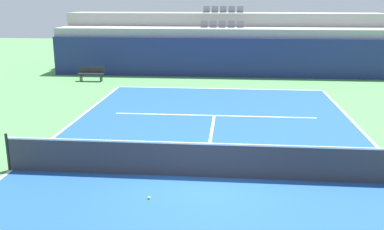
# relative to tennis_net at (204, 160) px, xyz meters

# --- Properties ---
(ground_plane) EXTENTS (80.00, 80.00, 0.00)m
(ground_plane) POSITION_rel_tennis_net_xyz_m (0.00, 0.00, -0.51)
(ground_plane) COLOR #4C8C4C
(court_surface) EXTENTS (11.00, 24.00, 0.01)m
(court_surface) POSITION_rel_tennis_net_xyz_m (0.00, 0.00, -0.50)
(court_surface) COLOR #1E4C99
(court_surface) RESTS_ON ground_plane
(baseline_far) EXTENTS (11.00, 0.10, 0.00)m
(baseline_far) POSITION_rel_tennis_net_xyz_m (0.00, 11.95, -0.50)
(baseline_far) COLOR white
(baseline_far) RESTS_ON court_surface
(sideline_left) EXTENTS (0.10, 24.00, 0.00)m
(sideline_left) POSITION_rel_tennis_net_xyz_m (-5.45, 0.00, -0.50)
(sideline_left) COLOR white
(sideline_left) RESTS_ON court_surface
(service_line_far) EXTENTS (8.26, 0.10, 0.00)m
(service_line_far) POSITION_rel_tennis_net_xyz_m (0.00, 6.40, -0.50)
(service_line_far) COLOR white
(service_line_far) RESTS_ON court_surface
(centre_service_line) EXTENTS (0.10, 6.40, 0.00)m
(centre_service_line) POSITION_rel_tennis_net_xyz_m (0.00, 3.20, -0.50)
(centre_service_line) COLOR white
(centre_service_line) RESTS_ON court_surface
(back_wall) EXTENTS (20.90, 0.30, 2.37)m
(back_wall) POSITION_rel_tennis_net_xyz_m (0.00, 15.61, 0.68)
(back_wall) COLOR navy
(back_wall) RESTS_ON ground_plane
(stands_tier_lower) EXTENTS (20.90, 2.40, 2.88)m
(stands_tier_lower) POSITION_rel_tennis_net_xyz_m (0.00, 16.96, 0.93)
(stands_tier_lower) COLOR #9E9E99
(stands_tier_lower) RESTS_ON ground_plane
(stands_tier_upper) EXTENTS (20.90, 2.40, 3.73)m
(stands_tier_upper) POSITION_rel_tennis_net_xyz_m (0.00, 19.36, 1.36)
(stands_tier_upper) COLOR #9E9E99
(stands_tier_upper) RESTS_ON ground_plane
(seating_row_lower) EXTENTS (2.72, 0.44, 0.44)m
(seating_row_lower) POSITION_rel_tennis_net_xyz_m (0.00, 17.06, 2.50)
(seating_row_lower) COLOR slate
(seating_row_lower) RESTS_ON stands_tier_lower
(seating_row_upper) EXTENTS (2.72, 0.44, 0.44)m
(seating_row_upper) POSITION_rel_tennis_net_xyz_m (0.00, 19.46, 3.35)
(seating_row_upper) COLOR slate
(seating_row_upper) RESTS_ON stands_tier_upper
(tennis_net) EXTENTS (11.08, 0.08, 1.07)m
(tennis_net) POSITION_rel_tennis_net_xyz_m (0.00, 0.00, 0.00)
(tennis_net) COLOR black
(tennis_net) RESTS_ON court_surface
(player_bench) EXTENTS (1.50, 0.40, 0.85)m
(player_bench) POSITION_rel_tennis_net_xyz_m (-7.48, 13.52, -0.00)
(player_bench) COLOR #232328
(player_bench) RESTS_ON ground_plane
(tennis_ball_1) EXTENTS (0.07, 0.07, 0.07)m
(tennis_ball_1) POSITION_rel_tennis_net_xyz_m (-1.24, -1.46, -0.47)
(tennis_ball_1) COLOR #CCE033
(tennis_ball_1) RESTS_ON court_surface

